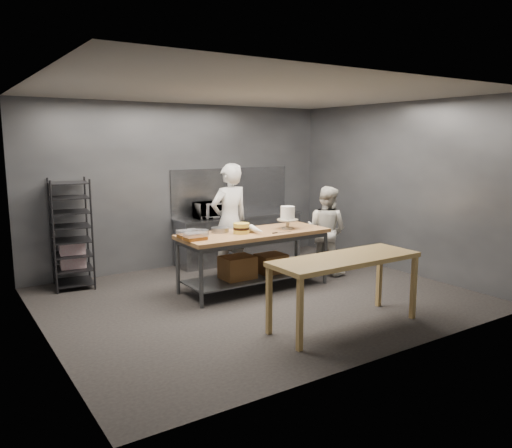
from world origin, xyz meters
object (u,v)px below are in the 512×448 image
(chef_behind, at_px, (230,221))
(chef_right, at_px, (326,230))
(near_counter, at_px, (345,264))
(work_table, at_px, (253,253))
(speed_rack, at_px, (71,235))
(layer_cake, at_px, (241,228))
(microwave, at_px, (210,210))
(frosted_cake_stand, at_px, (288,215))

(chef_behind, xyz_separation_m, chef_right, (1.57, -0.67, -0.21))
(near_counter, bearing_deg, chef_behind, 91.30)
(work_table, height_order, speed_rack, speed_rack)
(work_table, bearing_deg, chef_behind, 88.94)
(work_table, height_order, layer_cake, layer_cake)
(chef_behind, bearing_deg, microwave, -102.26)
(frosted_cake_stand, xyz_separation_m, layer_cake, (-0.84, 0.07, -0.15))
(near_counter, relative_size, frosted_cake_stand, 5.43)
(speed_rack, relative_size, frosted_cake_stand, 4.75)
(frosted_cake_stand, bearing_deg, work_table, 172.43)
(near_counter, bearing_deg, microwave, 88.77)
(microwave, distance_m, layer_cake, 1.80)
(speed_rack, relative_size, layer_cake, 7.03)
(work_table, relative_size, frosted_cake_stand, 6.51)
(chef_behind, bearing_deg, speed_rack, -24.87)
(near_counter, bearing_deg, layer_cake, 98.81)
(speed_rack, xyz_separation_m, microwave, (2.52, 0.08, 0.19))
(work_table, distance_m, chef_behind, 0.86)
(work_table, distance_m, microwave, 1.82)
(near_counter, bearing_deg, chef_right, 54.03)
(near_counter, distance_m, layer_cake, 2.01)
(near_counter, height_order, speed_rack, speed_rack)
(work_table, distance_m, chef_right, 1.60)
(chef_right, distance_m, microwave, 2.21)
(work_table, xyz_separation_m, chef_right, (1.59, 0.09, 0.20))
(chef_right, bearing_deg, speed_rack, 46.31)
(chef_behind, relative_size, layer_cake, 7.87)
(speed_rack, xyz_separation_m, chef_behind, (2.38, -0.91, 0.12))
(chef_right, bearing_deg, chef_behind, 44.92)
(chef_right, relative_size, microwave, 2.86)
(chef_behind, distance_m, layer_cake, 0.81)
(chef_behind, distance_m, microwave, 1.00)
(chef_right, bearing_deg, layer_cake, 71.27)
(microwave, xyz_separation_m, layer_cake, (-0.39, -1.76, -0.05))
(work_table, distance_m, layer_cake, 0.49)
(work_table, distance_m, near_counter, 2.01)
(work_table, height_order, near_counter, work_table)
(chef_behind, height_order, layer_cake, chef_behind)
(frosted_cake_stand, height_order, layer_cake, frosted_cake_stand)
(chef_right, xyz_separation_m, layer_cake, (-1.82, -0.10, 0.23))
(microwave, bearing_deg, chef_behind, -98.24)
(microwave, xyz_separation_m, frosted_cake_stand, (0.45, -1.83, 0.10))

